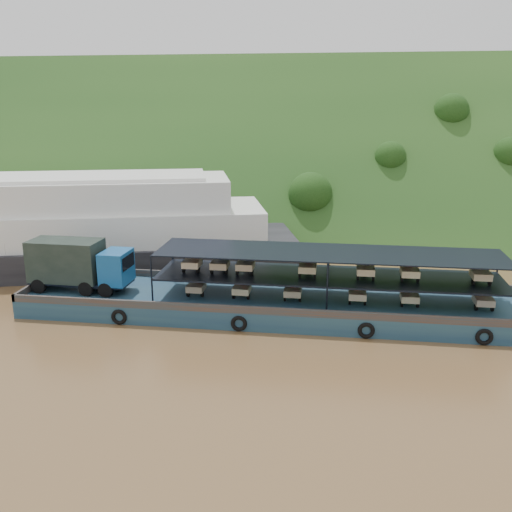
# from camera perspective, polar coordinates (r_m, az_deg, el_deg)

# --- Properties ---
(ground) EXTENTS (160.00, 160.00, 0.00)m
(ground) POSITION_cam_1_polar(r_m,az_deg,el_deg) (39.96, 2.24, -5.67)
(ground) COLOR brown
(ground) RESTS_ON ground
(hillside) EXTENTS (140.00, 39.60, 39.60)m
(hillside) POSITION_cam_1_polar(r_m,az_deg,el_deg) (74.59, 5.13, 4.24)
(hillside) COLOR #173A15
(hillside) RESTS_ON ground
(cargo_barge) EXTENTS (35.00, 7.18, 4.83)m
(cargo_barge) POSITION_cam_1_polar(r_m,az_deg,el_deg) (39.50, -0.17, -4.04)
(cargo_barge) COLOR #16304E
(cargo_barge) RESTS_ON ground
(passenger_ferry) EXTENTS (41.30, 20.45, 8.12)m
(passenger_ferry) POSITION_cam_1_polar(r_m,az_deg,el_deg) (52.34, -18.39, 2.65)
(passenger_ferry) COLOR black
(passenger_ferry) RESTS_ON ground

